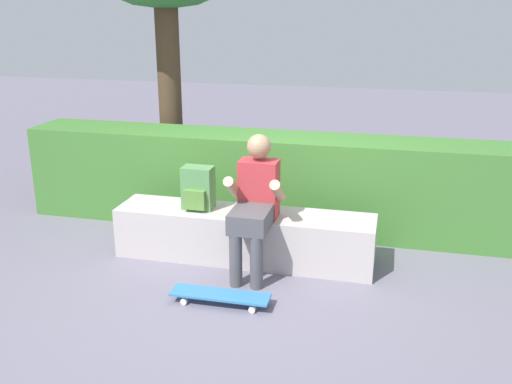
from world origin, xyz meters
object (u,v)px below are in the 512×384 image
(backpack_on_bench, at_px, (198,189))
(bench_main, at_px, (244,236))
(person_skater, at_px, (255,201))
(skateboard_near_person, at_px, (220,295))

(backpack_on_bench, bearing_deg, bench_main, 1.24)
(person_skater, xyz_separation_m, skateboard_near_person, (-0.13, -0.65, -0.59))
(person_skater, relative_size, backpack_on_bench, 3.04)
(backpack_on_bench, bearing_deg, person_skater, -19.66)
(person_skater, relative_size, skateboard_near_person, 1.52)
(person_skater, distance_m, backpack_on_bench, 0.63)
(bench_main, relative_size, skateboard_near_person, 2.98)
(skateboard_near_person, xyz_separation_m, backpack_on_bench, (-0.47, 0.86, 0.59))
(skateboard_near_person, height_order, backpack_on_bench, backpack_on_bench)
(backpack_on_bench, bearing_deg, skateboard_near_person, -61.53)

